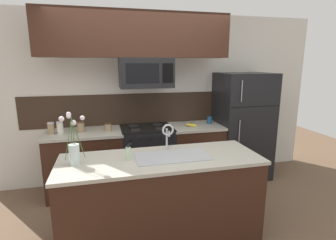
% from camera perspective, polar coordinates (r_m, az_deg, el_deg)
% --- Properties ---
extents(ground_plane, '(10.00, 10.00, 0.00)m').
position_cam_1_polar(ground_plane, '(3.44, -1.77, -20.37)').
color(ground_plane, brown).
extents(rear_partition, '(5.20, 0.10, 2.60)m').
position_cam_1_polar(rear_partition, '(4.25, -1.59, 4.80)').
color(rear_partition, silver).
rests_on(rear_partition, ground).
extents(splash_band, '(3.60, 0.01, 0.48)m').
position_cam_1_polar(splash_band, '(4.16, -5.45, 2.50)').
color(splash_band, '#332319').
rests_on(splash_band, rear_partition).
extents(back_counter_left, '(1.06, 0.65, 0.91)m').
position_cam_1_polar(back_counter_left, '(4.00, -17.47, -8.79)').
color(back_counter_left, '#381E14').
rests_on(back_counter_left, ground).
extents(back_counter_right, '(0.81, 0.65, 0.91)m').
position_cam_1_polar(back_counter_right, '(4.22, 5.90, -7.14)').
color(back_counter_right, '#381E14').
rests_on(back_counter_right, ground).
extents(stove_range, '(0.76, 0.64, 0.93)m').
position_cam_1_polar(stove_range, '(4.03, -4.55, -7.97)').
color(stove_range, black).
rests_on(stove_range, ground).
extents(microwave, '(0.74, 0.40, 0.41)m').
position_cam_1_polar(microwave, '(3.76, -4.83, 10.21)').
color(microwave, black).
extents(upper_cabinet_band, '(2.57, 0.34, 0.60)m').
position_cam_1_polar(upper_cabinet_band, '(3.73, -6.92, 17.94)').
color(upper_cabinet_band, '#381E14').
extents(refrigerator, '(0.83, 0.74, 1.70)m').
position_cam_1_polar(refrigerator, '(4.45, 15.73, -1.18)').
color(refrigerator, black).
rests_on(refrigerator, ground).
extents(storage_jar_tall, '(0.09, 0.09, 0.16)m').
position_cam_1_polar(storage_jar_tall, '(3.89, -24.12, -1.66)').
color(storage_jar_tall, '#997F5B').
rests_on(storage_jar_tall, back_counter_left).
extents(storage_jar_medium, '(0.09, 0.09, 0.17)m').
position_cam_1_polar(storage_jar_medium, '(3.86, -22.45, -1.57)').
color(storage_jar_medium, silver).
rests_on(storage_jar_medium, back_counter_left).
extents(storage_jar_short, '(0.10, 0.10, 0.14)m').
position_cam_1_polar(storage_jar_short, '(3.87, -18.46, -1.40)').
color(storage_jar_short, '#997F5B').
rests_on(storage_jar_short, back_counter_left).
extents(storage_jar_squat, '(0.10, 0.10, 0.11)m').
position_cam_1_polar(storage_jar_squat, '(3.83, -12.89, -1.47)').
color(storage_jar_squat, '#997F5B').
rests_on(storage_jar_squat, back_counter_left).
extents(banana_bunch, '(0.19, 0.12, 0.08)m').
position_cam_1_polar(banana_bunch, '(4.00, 5.17, -1.09)').
color(banana_bunch, yellow).
rests_on(banana_bunch, back_counter_right).
extents(coffee_tin, '(0.08, 0.08, 0.11)m').
position_cam_1_polar(coffee_tin, '(4.21, 9.02, -0.05)').
color(coffee_tin, '#1E5184').
rests_on(coffee_tin, back_counter_right).
extents(island_counter, '(2.06, 0.75, 0.91)m').
position_cam_1_polar(island_counter, '(2.90, -1.49, -16.59)').
color(island_counter, '#381E14').
rests_on(island_counter, ground).
extents(kitchen_sink, '(0.76, 0.40, 0.16)m').
position_cam_1_polar(kitchen_sink, '(2.76, 0.91, -9.30)').
color(kitchen_sink, '#ADAFB5').
rests_on(kitchen_sink, island_counter).
extents(sink_faucet, '(0.14, 0.14, 0.31)m').
position_cam_1_polar(sink_faucet, '(2.86, -0.06, -2.92)').
color(sink_faucet, '#B7BABF').
rests_on(sink_faucet, island_counter).
extents(dish_soap_bottle, '(0.06, 0.05, 0.16)m').
position_cam_1_polar(dish_soap_bottle, '(2.67, -8.63, -7.12)').
color(dish_soap_bottle, beige).
rests_on(dish_soap_bottle, island_counter).
extents(flower_vase, '(0.22, 0.17, 0.50)m').
position_cam_1_polar(flower_vase, '(2.64, -19.80, -6.06)').
color(flower_vase, silver).
rests_on(flower_vase, island_counter).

